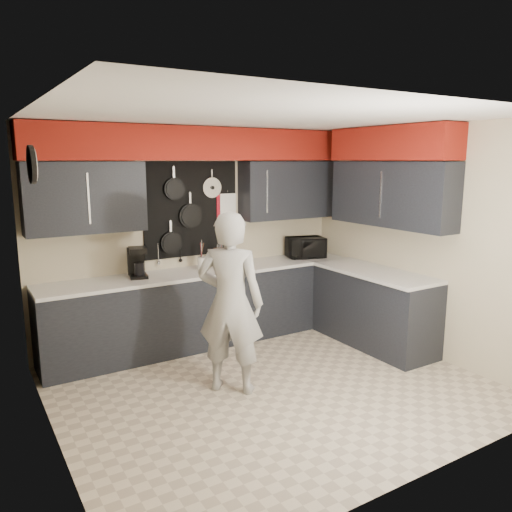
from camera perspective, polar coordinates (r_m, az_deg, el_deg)
ground at (r=5.12m, az=1.82°, el=-14.71°), size 4.00×4.00×0.00m
back_wall_assembly at (r=6.03m, az=-6.46°, el=8.90°), size 4.00×0.36×2.60m
right_wall_assembly at (r=6.03m, az=15.55°, el=7.94°), size 0.36×3.50×2.60m
left_wall_assembly at (r=4.01m, az=-22.81°, el=-2.65°), size 0.05×3.50×2.60m
base_cabinets at (r=6.09m, az=-0.13°, el=-5.84°), size 3.95×2.20×0.92m
microwave at (r=6.75m, az=5.68°, el=0.98°), size 0.57×0.46×0.27m
knife_block at (r=6.11m, az=-4.20°, el=-0.20°), size 0.12×0.12×0.24m
utensil_crock at (r=6.02m, az=-6.15°, el=-0.84°), size 0.11×0.11×0.15m
coffee_maker at (r=5.73m, az=-13.40°, el=-0.64°), size 0.23×0.27×0.34m
person at (r=4.76m, az=-2.96°, el=-5.39°), size 0.76×0.75×1.76m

